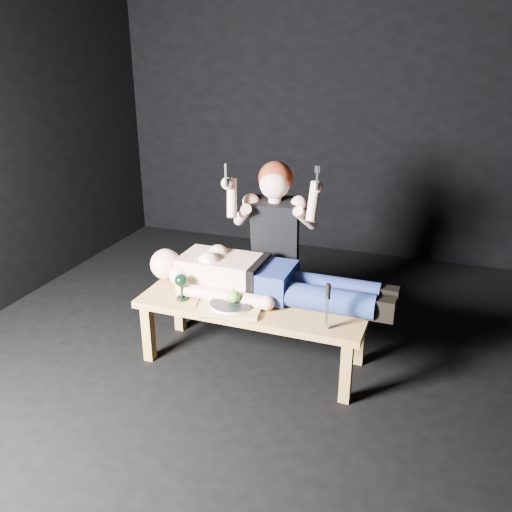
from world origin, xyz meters
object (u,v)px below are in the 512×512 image
Objects in this scene: lying_man at (267,276)px; carving_knife at (327,307)px; table at (254,332)px; kneeling_woman at (276,244)px; goblet at (182,287)px; serving_tray at (231,307)px.

carving_knife is at bearing -32.81° from lying_man.
table is 0.68m from kneeling_woman.
goblet is at bearing -152.91° from lying_man.
serving_tray is 1.34× the size of carving_knife.
goblet is (-0.35, 0.02, 0.08)m from serving_tray.
kneeling_woman reaches higher than table.
lying_man reaches higher than goblet.
serving_tray is 0.64m from carving_knife.
carving_knife is (0.54, -0.72, -0.07)m from kneeling_woman.
serving_tray is at bearing 176.27° from carving_knife.
lying_man is 4.10× the size of serving_tray.
table is at bearing -111.65° from lying_man.
table is 8.29× the size of goblet.
goblet is at bearing 176.84° from serving_tray.
lying_man is at bearing -91.52° from kneeling_woman.
goblet is 0.98m from carving_knife.
table is 0.94× the size of lying_man.
kneeling_woman reaches higher than carving_knife.
carving_knife is at bearing -4.61° from serving_tray.
lying_man is at bearing 68.35° from table.
goblet is (-0.44, -0.65, -0.12)m from kneeling_woman.
table is 5.15× the size of carving_knife.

